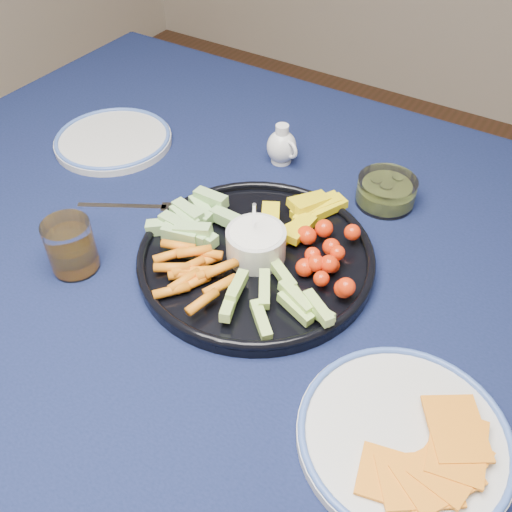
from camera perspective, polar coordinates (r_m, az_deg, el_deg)
The scene contains 9 objects.
dining_table at distance 0.95m, azimuth 4.86°, elevation -4.55°, with size 1.67×1.07×0.75m.
crudite_platter at distance 0.87m, azimuth -0.15°, elevation 0.32°, with size 0.37×0.37×0.12m.
creamer_pitcher at distance 1.09m, azimuth 2.60°, elevation 10.90°, with size 0.07×0.06×0.08m.
pickle_bowl at distance 1.02m, azimuth 12.86°, elevation 6.23°, with size 0.10×0.10×0.05m.
cheese_plate at distance 0.72m, azimuth 14.65°, elevation -16.91°, with size 0.25×0.25×0.03m.
juice_tumbler at distance 0.90m, azimuth -17.95°, elevation 0.68°, with size 0.07×0.07×0.09m.
fork_left at distance 1.01m, azimuth -11.53°, elevation 4.80°, with size 0.17×0.11×0.00m.
fork_right at distance 0.72m, azimuth 15.32°, elevation -18.25°, with size 0.16×0.06×0.00m.
side_plate_extra at distance 1.19m, azimuth -14.09°, elevation 11.24°, with size 0.23×0.23×0.02m.
Camera 1 is at (0.27, -0.58, 1.37)m, focal length 40.00 mm.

